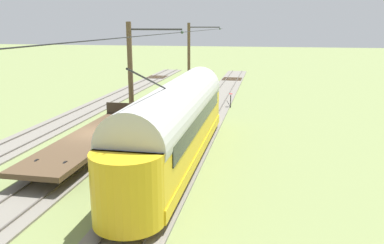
{
  "coord_description": "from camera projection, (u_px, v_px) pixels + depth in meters",
  "views": [
    {
      "loc": [
        -9.6,
        20.52,
        7.11
      ],
      "look_at": [
        -5.66,
        -0.0,
        1.86
      ],
      "focal_mm": 36.42,
      "sensor_mm": 36.0,
      "label": 1
    }
  ],
  "objects": [
    {
      "name": "switch_stand",
      "position": [
        230.0,
        100.0,
        34.06
      ],
      "size": [
        0.5,
        0.3,
        1.24
      ],
      "color": "black",
      "rests_on": "ground"
    },
    {
      "name": "catenary_pole_foreground",
      "position": [
        190.0,
        60.0,
        37.29
      ],
      "size": [
        3.16,
        0.28,
        7.26
      ],
      "color": "brown",
      "rests_on": "ground"
    },
    {
      "name": "catenary_pole_mid_near",
      "position": [
        132.0,
        86.0,
        21.62
      ],
      "size": [
        3.16,
        0.28,
        7.26
      ],
      "color": "brown",
      "rests_on": "ground"
    },
    {
      "name": "track_streetcar_siding",
      "position": [
        184.0,
        151.0,
        22.38
      ],
      "size": [
        2.8,
        80.0,
        0.18
      ],
      "color": "slate",
      "rests_on": "ground"
    },
    {
      "name": "overhead_wire_run",
      "position": [
        184.0,
        32.0,
        21.16
      ],
      "size": [
        2.95,
        36.91,
        0.18
      ],
      "color": "black",
      "rests_on": "ground"
    },
    {
      "name": "track_adjacent_siding",
      "position": [
        100.0,
        146.0,
        23.32
      ],
      "size": [
        2.8,
        80.0,
        0.18
      ],
      "color": "slate",
      "rests_on": "ground"
    },
    {
      "name": "track_end_bumper",
      "position": [
        150.0,
        106.0,
        32.91
      ],
      "size": [
        1.8,
        0.6,
        0.8
      ],
      "primitive_type": "cube",
      "color": "#B2A519",
      "rests_on": "ground"
    },
    {
      "name": "track_third_siding",
      "position": [
        23.0,
        141.0,
        24.26
      ],
      "size": [
        2.8,
        80.0,
        0.18
      ],
      "color": "slate",
      "rests_on": "ground"
    },
    {
      "name": "ground_plane",
      "position": [
        98.0,
        148.0,
        23.03
      ],
      "size": [
        220.0,
        220.0,
        0.0
      ],
      "primitive_type": "plane",
      "color": "olive"
    },
    {
      "name": "flatcar_adjacent",
      "position": [
        91.0,
        138.0,
        22.06
      ],
      "size": [
        2.8,
        11.85,
        1.6
      ],
      "color": "brown",
      "rests_on": "ground"
    },
    {
      "name": "vintage_streetcar",
      "position": [
        177.0,
        121.0,
        20.14
      ],
      "size": [
        2.65,
        17.3,
        5.57
      ],
      "color": "gold",
      "rests_on": "ground"
    }
  ]
}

